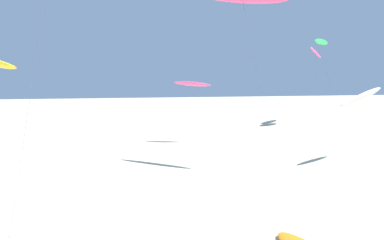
{
  "coord_description": "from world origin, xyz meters",
  "views": [
    {
      "loc": [
        -6.21,
        2.86,
        8.87
      ],
      "look_at": [
        -1.94,
        24.57,
        6.21
      ],
      "focal_mm": 35.48,
      "sensor_mm": 36.0,
      "label": 1
    }
  ],
  "objects": [
    {
      "name": "flying_kite_5",
      "position": [
        16.31,
        34.81,
        6.75
      ],
      "size": [
        6.17,
        6.81,
        8.16
      ],
      "color": "white",
      "rests_on": "ground"
    },
    {
      "name": "flying_kite_2",
      "position": [
        25.18,
        59.56,
        12.39
      ],
      "size": [
        5.93,
        8.73,
        13.64
      ],
      "color": "#EA5193",
      "rests_on": "ground"
    },
    {
      "name": "flying_kite_9",
      "position": [
        27.61,
        62.13,
        14.33
      ],
      "size": [
        6.1,
        10.62,
        15.22
      ],
      "color": "green",
      "rests_on": "ground"
    },
    {
      "name": "flying_kite_8",
      "position": [
        2.76,
        48.37,
        7.75
      ],
      "size": [
        4.58,
        9.95,
        8.3
      ],
      "color": "#EA5193",
      "rests_on": "ground"
    }
  ]
}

